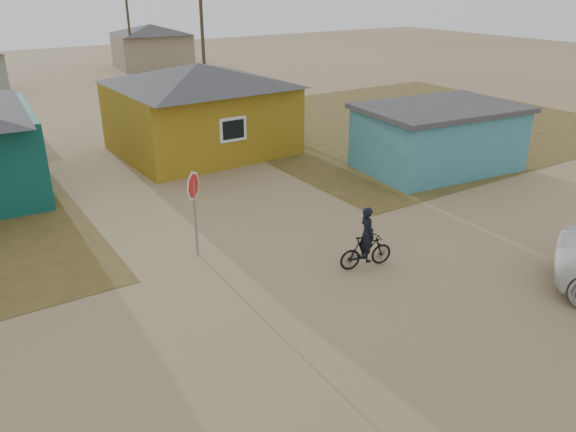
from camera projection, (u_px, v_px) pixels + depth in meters
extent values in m
plane|color=#987E57|center=(358.00, 306.00, 13.49)|extent=(120.00, 120.00, 0.00)
cube|color=brown|center=(404.00, 122.00, 30.54)|extent=(20.00, 18.00, 0.00)
cube|color=olive|center=(201.00, 118.00, 24.94)|extent=(7.21, 6.24, 3.00)
pyramid|color=#343537|center=(198.00, 74.00, 24.17)|extent=(7.72, 6.76, 0.90)
cube|color=silver|center=(233.00, 129.00, 22.55)|extent=(1.20, 0.06, 1.00)
cube|color=black|center=(233.00, 129.00, 22.52)|extent=(0.95, 0.04, 0.75)
cube|color=teal|center=(438.00, 140.00, 22.80)|extent=(6.39, 4.61, 2.40)
cube|color=#343537|center=(441.00, 108.00, 22.29)|extent=(6.71, 4.93, 0.20)
cube|color=gray|center=(152.00, 51.00, 48.77)|extent=(6.41, 5.50, 2.80)
pyramid|color=#343537|center=(150.00, 29.00, 48.07)|extent=(6.95, 6.05, 0.80)
cylinder|color=#423527|center=(203.00, 39.00, 32.13)|extent=(0.20, 0.20, 8.00)
cylinder|color=#423527|center=(128.00, 22.00, 44.96)|extent=(0.20, 0.20, 8.00)
cylinder|color=gray|center=(195.00, 219.00, 15.51)|extent=(0.07, 0.07, 2.25)
imported|color=black|center=(366.00, 251.00, 15.14)|extent=(1.61, 0.75, 0.93)
imported|color=black|center=(367.00, 234.00, 14.93)|extent=(0.47, 0.62, 1.53)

